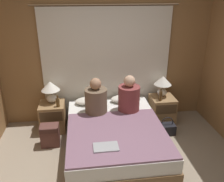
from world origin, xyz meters
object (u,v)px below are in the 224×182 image
Objects in this scene: pillow_right at (126,99)px; handbag_on_floor at (167,129)px; pillow_left at (91,101)px; person_left_in_bed at (96,100)px; person_right_in_bed at (129,97)px; lamp_right at (163,83)px; bed at (114,137)px; backpack_on_floor at (50,134)px; nightstand_left at (53,116)px; nightstand_right at (162,110)px; laptop_on_bed at (106,147)px; beer_bottle_on_left_stand at (58,102)px; beer_bottle_on_right_stand at (161,96)px; lamp_left at (51,89)px.

pillow_right reaches higher than handbag_on_floor.
person_left_in_bed is (0.08, -0.37, 0.19)m from pillow_left.
person_left_in_bed is 0.57m from person_right_in_bed.
lamp_right reaches higher than pillow_right.
pillow_left is 0.77m from person_right_in_bed.
backpack_on_floor is (-1.05, 0.23, -0.01)m from bed.
nightstand_left is 0.91× the size of pillow_left.
nightstand_right reaches higher than backpack_on_floor.
bed is 0.70m from laptop_on_bed.
laptop_on_bed is (-0.54, -1.41, -0.02)m from pillow_right.
laptop_on_bed is at bearing -84.77° from pillow_left.
pillow_left is at bearing 17.58° from beer_bottle_on_left_stand.
nightstand_left is 1.31× the size of lamp_right.
person_left_in_bed is 2.67× the size of beer_bottle_on_right_stand.
pillow_left is at bearing 38.46° from backpack_on_floor.
pillow_right is 1.72× the size of laptop_on_bed.
person_right_in_bed is (0.64, -0.37, 0.21)m from pillow_left.
nightstand_right is 0.80× the size of person_right_in_bed.
beer_bottle_on_left_stand is 0.63× the size of handbag_on_floor.
lamp_right is 0.61× the size of person_right_in_bed.
lamp_right is at bearing 0.00° from lamp_left.
backpack_on_floor is (-1.99, -0.38, -0.40)m from beer_bottle_on_right_stand.
nightstand_left is at bearing 144.72° from bed.
nightstand_right is 0.53m from lamp_right.
person_left_in_bed is (0.78, -0.39, -0.08)m from lamp_left.
nightstand_right is at bearing -4.83° from pillow_right.
person_right_in_bed is 1.24m from beer_bottle_on_left_stand.
person_right_in_bed reaches higher than bed.
beer_bottle_on_right_stand is 0.70× the size of handbag_on_floor.
person_right_in_bed is at bearing -163.21° from beer_bottle_on_right_stand.
person_right_in_bed reaches higher than handbag_on_floor.
laptop_on_bed reaches higher than handbag_on_floor.
beer_bottle_on_right_stand is at bearing 32.98° from bed.
person_left_in_bed is (-0.59, -0.37, 0.19)m from pillow_right.
handbag_on_floor is at bearing -12.09° from nightstand_left.
person_right_in_bed is 2.76× the size of beer_bottle_on_right_stand.
laptop_on_bed is at bearing -44.98° from backpack_on_floor.
pillow_right is 0.43m from person_right_in_bed.
beer_bottle_on_right_stand is (-0.10, -0.20, -0.17)m from lamp_right.
nightstand_left is 1.40m from pillow_right.
bed is at bearing -126.43° from person_right_in_bed.
lamp_left is at bearing 163.72° from person_right_in_bed.
nightstand_left is at bearing -90.00° from lamp_left.
handbag_on_floor is at bearing 1.98° from backpack_on_floor.
laptop_on_bed is (-0.52, -1.04, -0.23)m from person_right_in_bed.
lamp_right is at bearing 48.95° from laptop_on_bed.
lamp_right is 0.76m from pillow_right.
nightstand_right is (2.08, 0.00, 0.00)m from nightstand_left.
nightstand_right is 2.15m from lamp_left.
beer_bottle_on_right_stand reaches higher than nightstand_right.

